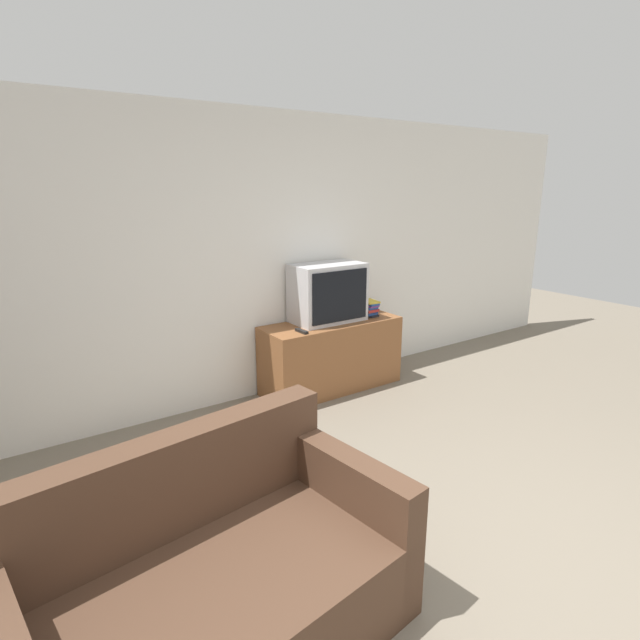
% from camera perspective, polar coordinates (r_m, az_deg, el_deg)
% --- Properties ---
extents(ground_plane, '(14.00, 14.00, 0.00)m').
position_cam_1_polar(ground_plane, '(2.93, 22.93, -27.94)').
color(ground_plane, '#756B5B').
extents(wall_back, '(9.00, 0.06, 2.60)m').
position_cam_1_polar(wall_back, '(4.54, -9.05, 6.70)').
color(wall_back, white).
rests_on(wall_back, ground_plane).
extents(tv_stand, '(1.39, 0.51, 0.68)m').
position_cam_1_polar(tv_stand, '(4.91, 1.31, -4.04)').
color(tv_stand, brown).
rests_on(tv_stand, ground_plane).
extents(television, '(0.70, 0.40, 0.56)m').
position_cam_1_polar(television, '(4.78, 0.90, 3.14)').
color(television, silver).
rests_on(television, tv_stand).
extents(couch, '(1.73, 1.10, 0.88)m').
position_cam_1_polar(couch, '(2.44, -12.28, -27.90)').
color(couch, '#4C3323').
rests_on(couch, ground_plane).
extents(book_stack, '(0.17, 0.22, 0.16)m').
position_cam_1_polar(book_stack, '(5.04, 5.56, 1.35)').
color(book_stack, black).
rests_on(book_stack, tv_stand).
extents(remote_on_stand, '(0.05, 0.16, 0.02)m').
position_cam_1_polar(remote_on_stand, '(4.46, -2.11, -1.29)').
color(remote_on_stand, black).
rests_on(remote_on_stand, tv_stand).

